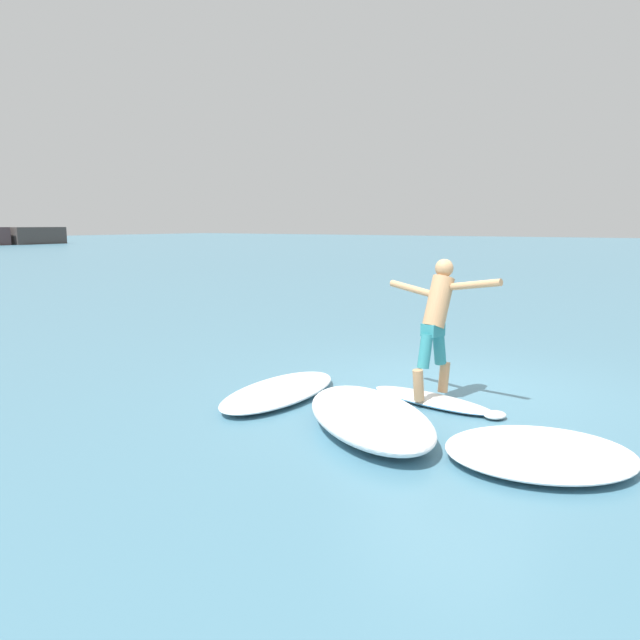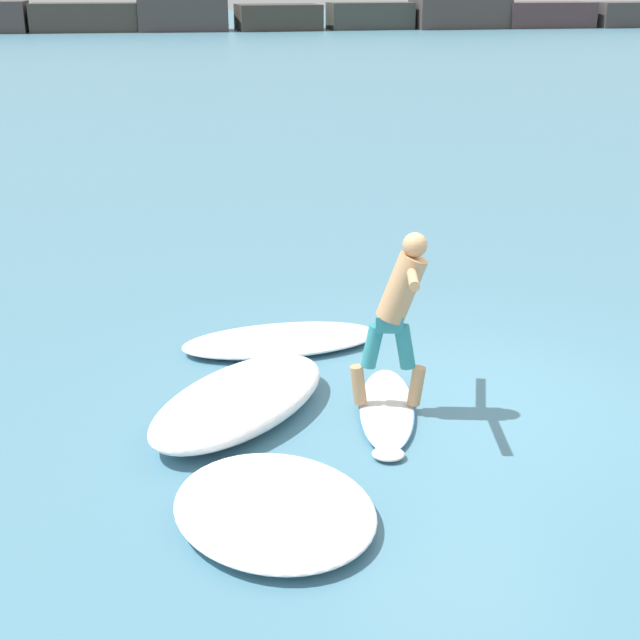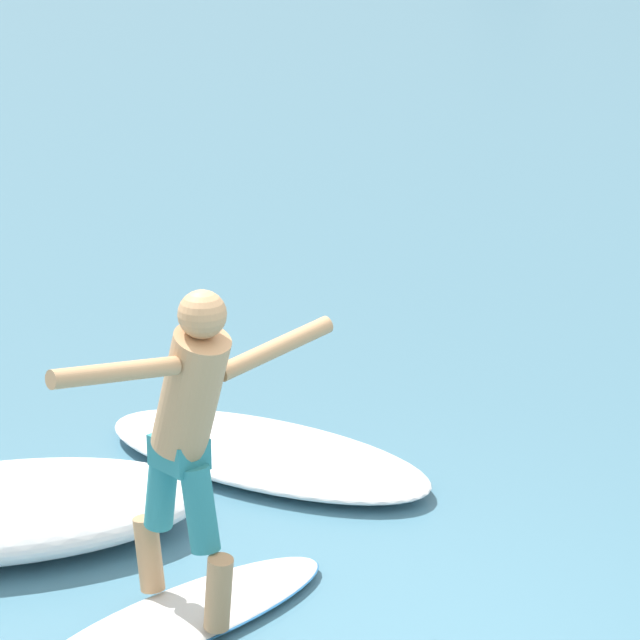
{
  "view_description": "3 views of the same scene",
  "coord_description": "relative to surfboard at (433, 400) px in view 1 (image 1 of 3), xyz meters",
  "views": [
    {
      "loc": [
        -8.04,
        -3.11,
        2.29
      ],
      "look_at": [
        -1.16,
        1.4,
        1.01
      ],
      "focal_mm": 35.0,
      "sensor_mm": 36.0,
      "label": 1
    },
    {
      "loc": [
        -2.62,
        -7.76,
        4.08
      ],
      "look_at": [
        -1.29,
        0.93,
        0.63
      ],
      "focal_mm": 50.0,
      "sensor_mm": 36.0,
      "label": 2
    },
    {
      "loc": [
        3.78,
        -5.21,
        3.97
      ],
      "look_at": [
        -1.1,
        1.61,
        1.12
      ],
      "focal_mm": 85.0,
      "sensor_mm": 36.0,
      "label": 3
    }
  ],
  "objects": [
    {
      "name": "surfboard",
      "position": [
        0.0,
        0.0,
        0.0
      ],
      "size": [
        0.91,
        1.98,
        0.23
      ],
      "color": "white",
      "rests_on": "ground"
    },
    {
      "name": "wave_foam_at_tail",
      "position": [
        -1.44,
        0.14,
        0.14
      ],
      "size": [
        2.39,
        2.52,
        0.37
      ],
      "color": "white",
      "rests_on": "ground"
    },
    {
      "name": "wave_foam_at_nose",
      "position": [
        -0.84,
        1.83,
        0.04
      ],
      "size": [
        2.37,
        1.16,
        0.17
      ],
      "color": "white",
      "rests_on": "ground"
    },
    {
      "name": "ground_plane",
      "position": [
        0.77,
        0.09,
        -0.05
      ],
      "size": [
        200.0,
        200.0,
        0.0
      ],
      "primitive_type": "plane",
      "color": "teal"
    },
    {
      "name": "wave_foam_beside",
      "position": [
        -1.29,
        -1.65,
        0.05
      ],
      "size": [
        2.18,
        2.3,
        0.2
      ],
      "color": "white",
      "rests_on": "ground"
    },
    {
      "name": "surfer",
      "position": [
        0.09,
        0.02,
        1.08
      ],
      "size": [
        0.78,
        1.63,
        1.76
      ],
      "color": "tan",
      "rests_on": "surfboard"
    }
  ]
}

